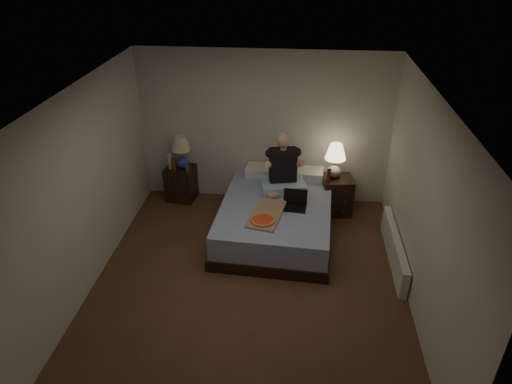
# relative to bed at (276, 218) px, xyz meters

# --- Properties ---
(floor) EXTENTS (4.00, 4.50, 0.00)m
(floor) POSITION_rel_bed_xyz_m (-0.27, -1.19, -0.26)
(floor) COLOR brown
(floor) RESTS_ON ground
(ceiling) EXTENTS (4.00, 4.50, 0.00)m
(ceiling) POSITION_rel_bed_xyz_m (-0.27, -1.19, 2.24)
(ceiling) COLOR white
(ceiling) RESTS_ON ground
(wall_back) EXTENTS (4.00, 0.00, 2.50)m
(wall_back) POSITION_rel_bed_xyz_m (-0.27, 1.06, 0.99)
(wall_back) COLOR silver
(wall_back) RESTS_ON ground
(wall_front) EXTENTS (4.00, 0.00, 2.50)m
(wall_front) POSITION_rel_bed_xyz_m (-0.27, -3.44, 0.99)
(wall_front) COLOR silver
(wall_front) RESTS_ON ground
(wall_left) EXTENTS (0.00, 4.50, 2.50)m
(wall_left) POSITION_rel_bed_xyz_m (-2.27, -1.19, 0.99)
(wall_left) COLOR silver
(wall_left) RESTS_ON ground
(wall_right) EXTENTS (0.00, 4.50, 2.50)m
(wall_right) POSITION_rel_bed_xyz_m (1.73, -1.19, 0.99)
(wall_right) COLOR silver
(wall_right) RESTS_ON ground
(bed) EXTENTS (1.70, 2.20, 0.53)m
(bed) POSITION_rel_bed_xyz_m (0.00, 0.00, 0.00)
(bed) COLOR #576EAE
(bed) RESTS_ON floor
(nightstand_left) EXTENTS (0.51, 0.47, 0.59)m
(nightstand_left) POSITION_rel_bed_xyz_m (-1.66, 0.86, 0.03)
(nightstand_left) COLOR black
(nightstand_left) RESTS_ON floor
(nightstand_right) EXTENTS (0.53, 0.49, 0.62)m
(nightstand_right) POSITION_rel_bed_xyz_m (0.93, 0.68, 0.05)
(nightstand_right) COLOR black
(nightstand_right) RESTS_ON floor
(lamp_left) EXTENTS (0.34, 0.34, 0.56)m
(lamp_left) POSITION_rel_bed_xyz_m (-1.61, 0.86, 0.61)
(lamp_left) COLOR #2A399C
(lamp_left) RESTS_ON nightstand_left
(lamp_right) EXTENTS (0.33, 0.33, 0.56)m
(lamp_right) POSITION_rel_bed_xyz_m (0.86, 0.72, 0.63)
(lamp_right) COLOR gray
(lamp_right) RESTS_ON nightstand_right
(water_bottle) EXTENTS (0.07, 0.07, 0.25)m
(water_bottle) POSITION_rel_bed_xyz_m (-1.79, 0.81, 0.45)
(water_bottle) COLOR silver
(water_bottle) RESTS_ON nightstand_left
(soda_can) EXTENTS (0.07, 0.07, 0.10)m
(soda_can) POSITION_rel_bed_xyz_m (-1.50, 0.76, 0.38)
(soda_can) COLOR #AFB0AB
(soda_can) RESTS_ON nightstand_left
(beer_bottle_left) EXTENTS (0.06, 0.06, 0.23)m
(beer_bottle_left) POSITION_rel_bed_xyz_m (-1.71, 0.75, 0.44)
(beer_bottle_left) COLOR #55300C
(beer_bottle_left) RESTS_ON nightstand_left
(beer_bottle_right) EXTENTS (0.06, 0.06, 0.23)m
(beer_bottle_right) POSITION_rel_bed_xyz_m (0.77, 0.57, 0.47)
(beer_bottle_right) COLOR #52210B
(beer_bottle_right) RESTS_ON nightstand_right
(person) EXTENTS (0.75, 0.64, 0.93)m
(person) POSITION_rel_bed_xyz_m (0.07, 0.36, 0.73)
(person) COLOR black
(person) RESTS_ON bed
(laptop) EXTENTS (0.36, 0.31, 0.24)m
(laptop) POSITION_rel_bed_xyz_m (0.26, -0.14, 0.38)
(laptop) COLOR black
(laptop) RESTS_ON bed
(pizza_box) EXTENTS (0.54, 0.82, 0.08)m
(pizza_box) POSITION_rel_bed_xyz_m (-0.15, -0.56, 0.30)
(pizza_box) COLOR tan
(pizza_box) RESTS_ON bed
(radiator) EXTENTS (0.10, 1.60, 0.40)m
(radiator) POSITION_rel_bed_xyz_m (1.66, -0.52, -0.06)
(radiator) COLOR silver
(radiator) RESTS_ON floor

